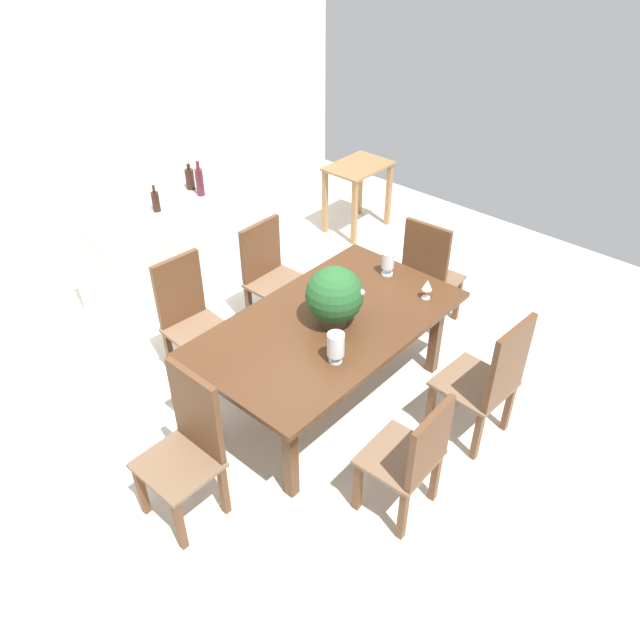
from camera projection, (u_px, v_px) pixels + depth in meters
ground_plane at (300, 382)px, 4.91m from camera, size 7.04×7.04×0.00m
back_wall at (83, 141)px, 5.53m from camera, size 6.40×0.10×2.60m
dining_table at (329, 330)px, 4.37m from camera, size 1.93×1.10×0.74m
chair_far_right at (269, 271)px, 5.26m from camera, size 0.47×0.41×0.93m
chair_foot_end at (428, 272)px, 5.18m from camera, size 0.44×0.46×1.03m
chair_near_left at (413, 456)px, 3.65m from camera, size 0.46×0.42×0.91m
chair_near_right at (491, 378)px, 4.12m from camera, size 0.49×0.49×1.03m
chair_far_left at (188, 313)px, 4.74m from camera, size 0.46×0.43×0.99m
chair_head_end at (189, 441)px, 3.67m from camera, size 0.41×0.45×1.03m
flower_centerpiece at (335, 296)px, 4.18m from camera, size 0.39×0.39×0.43m
crystal_vase_left at (388, 261)px, 4.75m from camera, size 0.10×0.10×0.19m
crystal_vase_center_near at (336, 345)px, 3.91m from camera, size 0.11×0.11×0.22m
wine_glass at (427, 285)px, 4.49m from camera, size 0.08×0.08×0.15m
kitchen_counter at (178, 244)px, 5.73m from camera, size 1.75×0.60×0.93m
wine_bottle_amber at (200, 182)px, 5.42m from camera, size 0.07×0.07×0.31m
wine_bottle_tall at (190, 179)px, 5.55m from camera, size 0.08×0.08×0.23m
wine_bottle_clear at (156, 201)px, 5.20m from camera, size 0.07×0.07×0.23m
side_table at (358, 181)px, 6.64m from camera, size 0.67×0.48×0.73m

